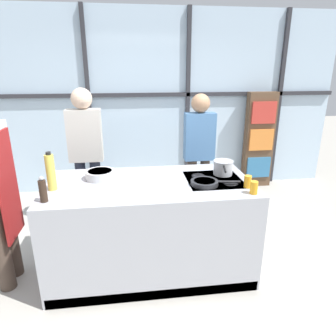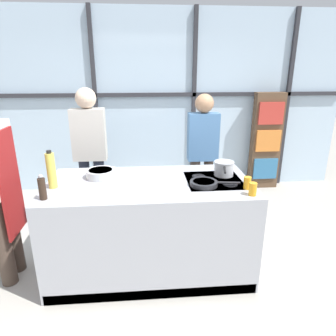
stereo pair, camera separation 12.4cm
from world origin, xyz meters
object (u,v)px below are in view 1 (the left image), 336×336
at_px(saucepan, 223,167).
at_px(juice_glass_far, 248,182).
at_px(frying_pan, 205,182).
at_px(white_plate, 103,171).
at_px(oil_bottle, 51,172).
at_px(juice_glass_near, 254,188).
at_px(spectator_far_left, 86,149).
at_px(spectator_center_left, 199,149).
at_px(mixing_bowl, 100,174).
at_px(pepper_grinder, 43,190).

bearing_deg(saucepan, juice_glass_far, -71.98).
distance_m(frying_pan, white_plate, 1.07).
bearing_deg(white_plate, oil_bottle, -134.05).
relative_size(saucepan, oil_bottle, 1.04).
distance_m(saucepan, juice_glass_near, 0.51).
distance_m(juice_glass_near, juice_glass_far, 0.14).
relative_size(spectator_far_left, white_plate, 6.53).
distance_m(spectator_center_left, white_plate, 1.33).
xyz_separation_m(frying_pan, oil_bottle, (-1.35, 0.06, 0.14)).
distance_m(white_plate, mixing_bowl, 0.19).
bearing_deg(white_plate, pepper_grinder, -121.78).
relative_size(spectator_far_left, juice_glass_far, 15.63).
bearing_deg(juice_glass_far, mixing_bowl, 163.21).
xyz_separation_m(saucepan, pepper_grinder, (-1.60, -0.43, 0.02)).
bearing_deg(oil_bottle, spectator_center_left, 34.40).
height_order(spectator_far_left, oil_bottle, spectator_far_left).
bearing_deg(saucepan, oil_bottle, -173.39).
xyz_separation_m(frying_pan, pepper_grinder, (-1.36, -0.18, 0.07)).
distance_m(spectator_center_left, juice_glass_far, 1.25).
relative_size(frying_pan, oil_bottle, 1.32).
bearing_deg(white_plate, saucepan, -10.83).
bearing_deg(frying_pan, juice_glass_near, -34.66).
distance_m(spectator_center_left, mixing_bowl, 1.44).
bearing_deg(mixing_bowl, frying_pan, -16.82).
distance_m(mixing_bowl, juice_glass_near, 1.43).
bearing_deg(spectator_center_left, saucepan, 92.55).
relative_size(white_plate, juice_glass_far, 2.39).
bearing_deg(spectator_center_left, juice_glass_far, 97.15).
bearing_deg(frying_pan, spectator_far_left, 136.69).
bearing_deg(juice_glass_near, pepper_grinder, 177.89).
height_order(saucepan, juice_glass_near, saucepan).
bearing_deg(saucepan, juice_glass_near, -76.86).
bearing_deg(saucepan, spectator_far_left, 148.55).
bearing_deg(juice_glass_far, oil_bottle, 174.28).
distance_m(mixing_bowl, pepper_grinder, 0.62).
height_order(spectator_center_left, frying_pan, spectator_center_left).
xyz_separation_m(frying_pan, saucepan, (0.24, 0.25, 0.05)).
bearing_deg(pepper_grinder, frying_pan, 7.69).
xyz_separation_m(frying_pan, juice_glass_near, (0.36, -0.25, 0.03)).
height_order(spectator_far_left, frying_pan, spectator_far_left).
relative_size(frying_pan, juice_glass_far, 4.08).
bearing_deg(spectator_far_left, juice_glass_near, 138.50).
bearing_deg(pepper_grinder, juice_glass_far, 2.55).
relative_size(spectator_center_left, saucepan, 4.62).
bearing_deg(frying_pan, pepper_grinder, -172.31).
bearing_deg(white_plate, spectator_center_left, 29.42).
relative_size(mixing_bowl, oil_bottle, 0.81).
distance_m(oil_bottle, juice_glass_near, 1.74).
distance_m(frying_pan, oil_bottle, 1.36).
bearing_deg(mixing_bowl, white_plate, 86.83).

